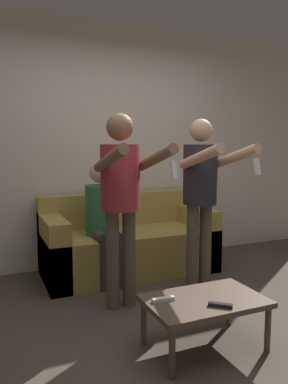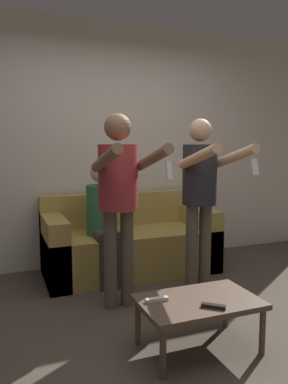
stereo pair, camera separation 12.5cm
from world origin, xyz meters
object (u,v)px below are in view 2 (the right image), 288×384
remote_near (213,306)px  person_standing_right (201,187)px  remote_far (157,300)px  coffee_table (199,305)px  person_seated (103,215)px  couch (130,244)px  person_standing_left (119,188)px

remote_near → person_standing_right: bearing=64.8°
remote_far → coffee_table: bearing=-14.3°
person_seated → remote_near: bearing=-81.3°
person_standing_right → remote_near: size_ratio=11.51×
coffee_table → remote_near: size_ratio=5.70×
couch → remote_far: (-0.36, -1.58, 0.06)m
person_standing_left → person_standing_right: bearing=0.0°
remote_near → remote_far: same height
person_standing_right → coffee_table: (-0.47, -0.82, -0.67)m
person_seated → remote_near: (0.25, -1.64, -0.31)m
couch → person_standing_left: person_standing_left is taller
couch → person_seated: size_ratio=1.50×
coffee_table → remote_far: remote_far is taller
person_seated → coffee_table: size_ratio=1.53×
person_standing_right → person_standing_left: bearing=-180.0°
couch → remote_far: 1.62m
coffee_table → remote_near: (0.02, -0.15, 0.05)m
person_standing_left → remote_far: (0.01, -0.75, -0.65)m
person_standing_right → person_seated: size_ratio=1.32×
person_standing_right → remote_near: bearing=-115.2°
person_standing_left → person_seated: (0.05, 0.68, -0.34)m
person_standing_right → coffee_table: bearing=-120.0°
couch → person_seated: bearing=-154.5°
couch → coffee_table: (-0.09, -1.65, 0.01)m
couch → person_standing_right: 1.14m
coffee_table → remote_near: 0.16m
person_standing_right → remote_far: 1.22m
couch → remote_near: bearing=-92.5°
person_seated → person_standing_right: bearing=-43.7°
person_standing_left → remote_near: size_ratio=11.68×
couch → person_standing_right: bearing=-65.6°
couch → person_standing_left: (-0.38, -0.83, 0.71)m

